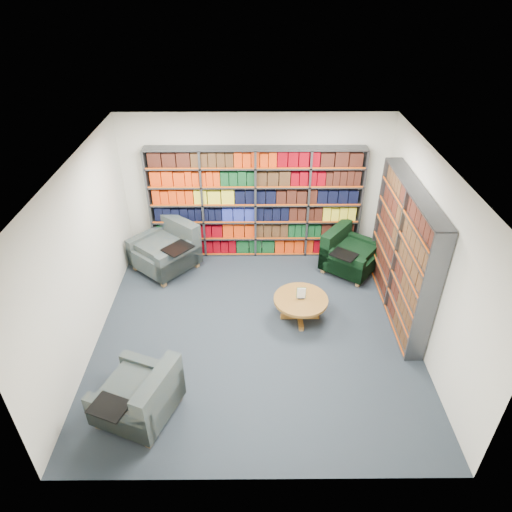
{
  "coord_description": "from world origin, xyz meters",
  "views": [
    {
      "loc": [
        -0.04,
        -5.49,
        5.04
      ],
      "look_at": [
        0.0,
        0.6,
        1.05
      ],
      "focal_mm": 32.0,
      "sensor_mm": 36.0,
      "label": 1
    }
  ],
  "objects_px": {
    "chair_teal_left": "(169,250)",
    "chair_green_right": "(347,254)",
    "chair_teal_front": "(142,398)",
    "coffee_table": "(301,303)"
  },
  "relations": [
    {
      "from": "chair_teal_left",
      "to": "chair_green_right",
      "type": "distance_m",
      "value": 3.39
    },
    {
      "from": "coffee_table",
      "to": "chair_teal_left",
      "type": "bearing_deg",
      "value": 146.7
    },
    {
      "from": "chair_teal_front",
      "to": "coffee_table",
      "type": "relative_size",
      "value": 1.37
    },
    {
      "from": "chair_green_right",
      "to": "coffee_table",
      "type": "height_order",
      "value": "chair_green_right"
    },
    {
      "from": "chair_teal_left",
      "to": "chair_teal_front",
      "type": "distance_m",
      "value": 3.49
    },
    {
      "from": "chair_teal_front",
      "to": "coffee_table",
      "type": "bearing_deg",
      "value": 41.13
    },
    {
      "from": "chair_teal_left",
      "to": "chair_green_right",
      "type": "xyz_separation_m",
      "value": [
        3.39,
        -0.12,
        -0.04
      ]
    },
    {
      "from": "chair_teal_left",
      "to": "coffee_table",
      "type": "bearing_deg",
      "value": -33.3
    },
    {
      "from": "chair_green_right",
      "to": "chair_teal_front",
      "type": "xyz_separation_m",
      "value": [
        -3.19,
        -3.36,
        0.01
      ]
    },
    {
      "from": "chair_teal_left",
      "to": "coffee_table",
      "type": "height_order",
      "value": "chair_teal_left"
    }
  ]
}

